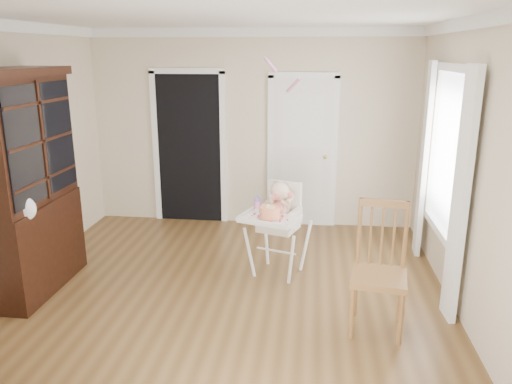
# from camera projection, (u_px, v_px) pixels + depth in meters

# --- Properties ---
(floor) EXTENTS (5.00, 5.00, 0.00)m
(floor) POSITION_uv_depth(u_px,v_px,m) (221.00, 304.00, 4.90)
(floor) COLOR #53391C
(floor) RESTS_ON ground
(ceiling) EXTENTS (5.00, 5.00, 0.00)m
(ceiling) POSITION_uv_depth(u_px,v_px,m) (215.00, 13.00, 4.17)
(ceiling) COLOR white
(ceiling) RESTS_ON wall_back
(wall_back) EXTENTS (4.50, 0.00, 4.50)m
(wall_back) POSITION_uv_depth(u_px,v_px,m) (252.00, 129.00, 6.92)
(wall_back) COLOR beige
(wall_back) RESTS_ON floor
(wall_right) EXTENTS (0.00, 5.00, 5.00)m
(wall_right) POSITION_uv_depth(u_px,v_px,m) (476.00, 177.00, 4.28)
(wall_right) COLOR beige
(wall_right) RESTS_ON floor
(crown_molding) EXTENTS (4.50, 5.00, 0.12)m
(crown_molding) POSITION_uv_depth(u_px,v_px,m) (215.00, 21.00, 4.18)
(crown_molding) COLOR white
(crown_molding) RESTS_ON ceiling
(doorway) EXTENTS (1.06, 0.05, 2.22)m
(doorway) POSITION_uv_depth(u_px,v_px,m) (189.00, 145.00, 7.07)
(doorway) COLOR black
(doorway) RESTS_ON wall_back
(closet_door) EXTENTS (0.96, 0.09, 2.13)m
(closet_door) POSITION_uv_depth(u_px,v_px,m) (302.00, 154.00, 6.91)
(closet_door) COLOR white
(closet_door) RESTS_ON wall_back
(window_right) EXTENTS (0.13, 1.84, 2.30)m
(window_right) POSITION_uv_depth(u_px,v_px,m) (444.00, 164.00, 5.07)
(window_right) COLOR white
(window_right) RESTS_ON wall_right
(high_chair) EXTENTS (0.79, 0.88, 1.04)m
(high_chair) POSITION_uv_depth(u_px,v_px,m) (278.00, 219.00, 5.41)
(high_chair) COLOR white
(high_chair) RESTS_ON floor
(baby) EXTENTS (0.30, 0.29, 0.48)m
(baby) POSITION_uv_depth(u_px,v_px,m) (279.00, 204.00, 5.39)
(baby) COLOR beige
(baby) RESTS_ON high_chair
(cake) EXTENTS (0.27, 0.27, 0.13)m
(cake) POSITION_uv_depth(u_px,v_px,m) (270.00, 213.00, 5.15)
(cake) COLOR silver
(cake) RESTS_ON high_chair
(sippy_cup) EXTENTS (0.08, 0.08, 0.19)m
(sippy_cup) POSITION_uv_depth(u_px,v_px,m) (257.00, 204.00, 5.37)
(sippy_cup) COLOR pink
(sippy_cup) RESTS_ON high_chair
(china_cabinet) EXTENTS (0.59, 1.33, 2.25)m
(china_cabinet) POSITION_uv_depth(u_px,v_px,m) (24.00, 184.00, 4.95)
(china_cabinet) COLOR black
(china_cabinet) RESTS_ON floor
(dining_chair) EXTENTS (0.53, 0.53, 1.15)m
(dining_chair) POSITION_uv_depth(u_px,v_px,m) (379.00, 272.00, 4.35)
(dining_chair) COLOR brown
(dining_chair) RESTS_ON floor
(streamer) EXTENTS (0.19, 0.47, 0.15)m
(streamer) POSITION_uv_depth(u_px,v_px,m) (271.00, 65.00, 5.22)
(streamer) COLOR pink
(streamer) RESTS_ON ceiling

